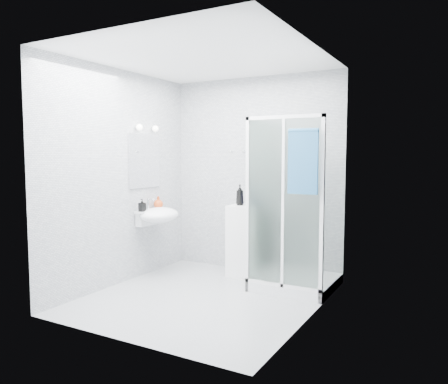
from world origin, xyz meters
The scene contains 12 objects.
room centered at (0.00, 0.00, 1.30)m, with size 2.40×2.60×2.60m.
shower_enclosure centered at (0.67, 0.77, 0.45)m, with size 0.90×0.95×2.00m.
wall_basin centered at (-0.99, 0.45, 0.80)m, with size 0.46×0.56×0.35m.
mirror centered at (-1.19, 0.45, 1.50)m, with size 0.02×0.60×0.70m, color white.
vanity_lights centered at (-1.14, 0.45, 1.92)m, with size 0.10×0.40×0.08m.
wall_hooks centered at (-0.25, 1.26, 1.62)m, with size 0.23×0.06×0.03m.
storage_cabinet centered at (-0.01, 1.01, 0.46)m, with size 0.40×0.42×0.93m.
hand_towel centered at (0.98, 0.36, 1.52)m, with size 0.32×0.05×0.68m.
shampoo_bottle_a centered at (-0.07, 0.98, 1.06)m, with size 0.10×0.10×0.27m, color black.
shampoo_bottle_b centered at (0.09, 1.00, 1.04)m, with size 0.10×0.11×0.23m, color #0B1147.
soap_dispenser_orange centered at (-1.11, 0.63, 0.94)m, with size 0.13×0.13×0.16m, color #BA4215.
soap_dispenser_black centered at (-1.09, 0.26, 0.94)m, with size 0.07×0.07×0.16m, color black.
Camera 1 is at (2.48, -4.01, 1.58)m, focal length 35.00 mm.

